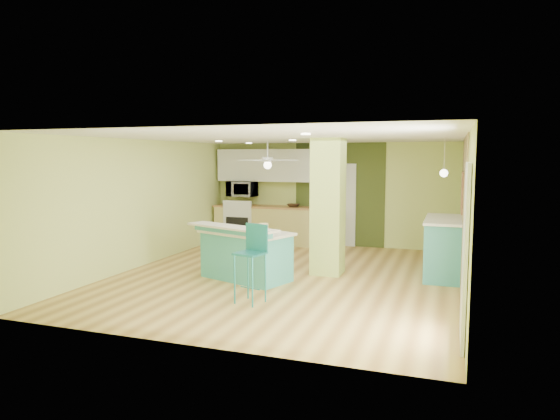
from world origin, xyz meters
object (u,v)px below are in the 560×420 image
at_px(bar_stool, 253,250).
at_px(fruit_bowl, 293,205).
at_px(peninsula, 246,254).
at_px(canister, 264,227).
at_px(side_counter, 444,247).

relative_size(bar_stool, fruit_bowl, 3.80).
relative_size(peninsula, canister, 12.10).
xyz_separation_m(peninsula, canister, (0.31, 0.09, 0.47)).
relative_size(side_counter, fruit_bowl, 5.34).
xyz_separation_m(fruit_bowl, canister, (0.57, -3.48, -0.05)).
bearing_deg(side_counter, fruit_bowl, 148.91).
bearing_deg(fruit_bowl, side_counter, -31.09).
height_order(bar_stool, side_counter, bar_stool).
xyz_separation_m(bar_stool, side_counter, (2.66, 2.66, -0.25)).
xyz_separation_m(side_counter, fruit_bowl, (-3.57, 2.15, 0.45)).
bearing_deg(canister, peninsula, -163.73).
distance_m(peninsula, side_counter, 3.61).
distance_m(peninsula, fruit_bowl, 3.62).
xyz_separation_m(peninsula, bar_stool, (0.65, -1.24, 0.33)).
height_order(peninsula, side_counter, side_counter).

